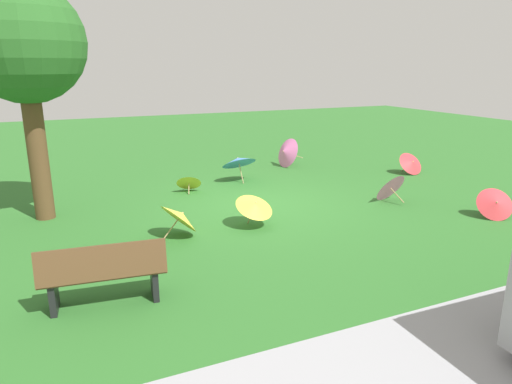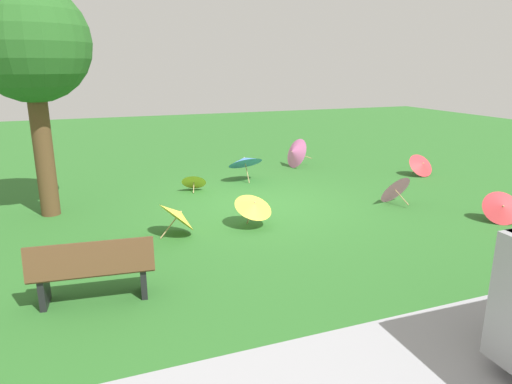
% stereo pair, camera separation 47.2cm
% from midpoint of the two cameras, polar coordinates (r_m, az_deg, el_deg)
% --- Properties ---
extents(ground, '(40.00, 40.00, 0.00)m').
position_cam_midpoint_polar(ground, '(10.53, -0.92, -1.53)').
color(ground, '#2D6B28').
extents(park_bench, '(1.64, 0.65, 0.90)m').
position_cam_midpoint_polar(park_bench, '(6.46, -20.40, -9.49)').
color(park_bench, brown).
rests_on(park_bench, ground).
extents(shade_tree, '(2.31, 2.31, 4.66)m').
position_cam_midpoint_polar(shade_tree, '(10.21, -28.13, 15.73)').
color(shade_tree, brown).
rests_on(shade_tree, ground).
extents(parasol_yellow_0, '(0.75, 0.69, 0.53)m').
position_cam_midpoint_polar(parasol_yellow_0, '(11.65, -9.50, 1.33)').
color(parasol_yellow_0, tan).
rests_on(parasol_yellow_0, ground).
extents(parasol_yellow_1, '(0.83, 0.93, 0.73)m').
position_cam_midpoint_polar(parasol_yellow_1, '(8.62, -10.92, -2.96)').
color(parasol_yellow_1, tan).
rests_on(parasol_yellow_1, ground).
extents(parasol_red_1, '(0.91, 0.83, 0.64)m').
position_cam_midpoint_polar(parasol_red_1, '(10.60, 26.51, -1.28)').
color(parasol_red_1, tan).
rests_on(parasol_red_1, ground).
extents(parasol_yellow_2, '(0.92, 0.91, 0.68)m').
position_cam_midpoint_polar(parasol_yellow_2, '(8.96, -1.63, -1.65)').
color(parasol_yellow_2, tan).
rests_on(parasol_yellow_2, ground).
extents(parasol_red_2, '(0.77, 0.69, 0.66)m').
position_cam_midpoint_polar(parasol_red_2, '(14.05, 17.87, 3.48)').
color(parasol_red_2, tan).
rests_on(parasol_red_2, ground).
extents(parasol_pink_0, '(0.89, 0.80, 0.73)m').
position_cam_midpoint_polar(parasol_pink_0, '(11.02, 15.00, 0.69)').
color(parasol_pink_0, tan).
rests_on(parasol_pink_0, ground).
extents(parasol_pink_1, '(0.98, 0.99, 0.94)m').
position_cam_midpoint_polar(parasol_pink_1, '(14.31, 2.75, 4.97)').
color(parasol_pink_1, tan).
rests_on(parasol_pink_1, ground).
extents(parasol_blue_0, '(1.01, 0.99, 0.86)m').
position_cam_midpoint_polar(parasol_blue_0, '(12.50, -3.29, 3.89)').
color(parasol_blue_0, tan).
rests_on(parasol_blue_0, ground).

